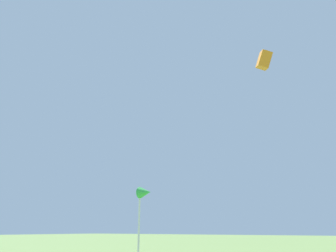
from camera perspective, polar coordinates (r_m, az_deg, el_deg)
The scene contains 2 objects.
distant_kite_orange_high_right at distance 27.10m, azimuth 16.10°, elevation 10.76°, with size 1.52×1.15×1.61m.
marker_flag at distance 7.02m, azimuth -4.10°, elevation -12.22°, with size 0.30×0.24×1.81m.
Camera 1 is at (1.77, -0.19, 0.96)m, focal length 35.67 mm.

